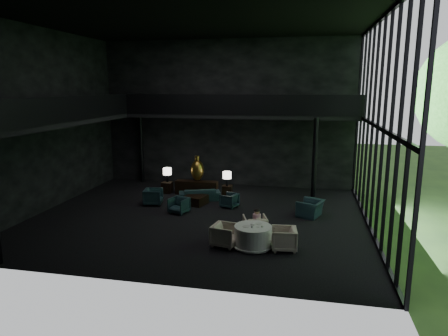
% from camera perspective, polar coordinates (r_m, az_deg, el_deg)
% --- Properties ---
extents(floor, '(14.00, 12.00, 0.02)m').
position_cam_1_polar(floor, '(17.23, -3.55, -6.99)').
color(floor, black).
rests_on(floor, ground).
extents(ceiling, '(14.00, 12.00, 0.02)m').
position_cam_1_polar(ceiling, '(16.54, -3.91, 20.32)').
color(ceiling, black).
rests_on(ceiling, ground).
extents(wall_back, '(14.00, 0.04, 8.00)m').
position_cam_1_polar(wall_back, '(22.23, 0.39, 7.75)').
color(wall_back, black).
rests_on(wall_back, ground).
extents(wall_front, '(14.00, 0.04, 8.00)m').
position_cam_1_polar(wall_front, '(10.77, -12.16, 3.44)').
color(wall_front, black).
rests_on(wall_front, ground).
extents(wall_left, '(0.04, 12.00, 8.00)m').
position_cam_1_polar(wall_left, '(19.46, -24.15, 6.21)').
color(wall_left, black).
rests_on(wall_left, ground).
extents(curtain_wall, '(0.20, 12.00, 8.00)m').
position_cam_1_polar(curtain_wall, '(16.04, 21.10, 5.52)').
color(curtain_wall, black).
rests_on(curtain_wall, ground).
extents(mezzanine_left, '(2.00, 12.00, 0.25)m').
position_cam_1_polar(mezzanine_left, '(18.89, -21.67, 6.27)').
color(mezzanine_left, black).
rests_on(mezzanine_left, wall_left).
extents(mezzanine_back, '(12.00, 2.00, 0.25)m').
position_cam_1_polar(mezzanine_back, '(21.07, 2.55, 7.53)').
color(mezzanine_back, black).
rests_on(mezzanine_back, wall_back).
extents(railing_left, '(0.06, 12.00, 1.00)m').
position_cam_1_polar(railing_left, '(18.33, -19.16, 8.19)').
color(railing_left, black).
rests_on(railing_left, mezzanine_left).
extents(railing_back, '(12.00, 0.06, 1.00)m').
position_cam_1_polar(railing_back, '(20.05, 2.10, 9.04)').
color(railing_back, black).
rests_on(railing_back, mezzanine_back).
extents(column_nw, '(0.24, 0.24, 4.00)m').
position_cam_1_polar(column_nw, '(23.65, -11.74, 2.86)').
color(column_nw, black).
rests_on(column_nw, floor).
extents(column_ne, '(0.24, 0.24, 4.00)m').
position_cam_1_polar(column_ne, '(20.07, 12.81, 1.29)').
color(column_ne, black).
rests_on(column_ne, floor).
extents(console, '(2.19, 0.50, 0.70)m').
position_cam_1_polar(console, '(20.71, -3.93, -2.81)').
color(console, black).
rests_on(console, floor).
extents(bronze_urn, '(0.69, 0.69, 1.28)m').
position_cam_1_polar(bronze_urn, '(20.67, -3.83, -0.28)').
color(bronze_urn, olive).
rests_on(bronze_urn, console).
extents(side_table_left, '(0.51, 0.51, 0.56)m').
position_cam_1_polar(side_table_left, '(21.17, -8.13, -2.76)').
color(side_table_left, black).
rests_on(side_table_left, floor).
extents(table_lamp_left, '(0.44, 0.44, 0.74)m').
position_cam_1_polar(table_lamp_left, '(21.08, -8.11, -0.56)').
color(table_lamp_left, black).
rests_on(table_lamp_left, side_table_left).
extents(side_table_right, '(0.48, 0.48, 0.52)m').
position_cam_1_polar(side_table_right, '(20.44, 0.46, -3.22)').
color(side_table_right, black).
rests_on(side_table_right, floor).
extents(table_lamp_right, '(0.44, 0.44, 0.73)m').
position_cam_1_polar(table_lamp_right, '(20.19, 0.43, -1.11)').
color(table_lamp_right, black).
rests_on(table_lamp_right, side_table_right).
extents(sofa, '(2.01, 1.20, 0.76)m').
position_cam_1_polar(sofa, '(19.65, -3.50, -3.50)').
color(sofa, black).
rests_on(sofa, floor).
extents(lounge_armchair_west, '(0.96, 1.01, 0.90)m').
position_cam_1_polar(lounge_armchair_west, '(19.13, -10.08, -3.86)').
color(lounge_armchair_west, '#15343C').
rests_on(lounge_armchair_west, floor).
extents(lounge_armchair_east, '(0.78, 0.80, 0.66)m').
position_cam_1_polar(lounge_armchair_east, '(18.46, 0.76, -4.63)').
color(lounge_armchair_east, black).
rests_on(lounge_armchair_east, floor).
extents(lounge_armchair_south, '(0.90, 0.87, 0.75)m').
position_cam_1_polar(lounge_armchair_south, '(17.73, -6.46, -5.24)').
color(lounge_armchair_south, black).
rests_on(lounge_armchair_south, floor).
extents(window_armchair, '(1.06, 1.28, 0.96)m').
position_cam_1_polar(window_armchair, '(17.53, 12.25, -5.26)').
color(window_armchair, '#1A2D32').
rests_on(window_armchair, floor).
extents(coffee_table, '(1.15, 1.15, 0.42)m').
position_cam_1_polar(coffee_table, '(19.00, -4.08, -4.57)').
color(coffee_table, black).
rests_on(coffee_table, floor).
extents(dining_table, '(1.48, 1.48, 0.75)m').
position_cam_1_polar(dining_table, '(14.09, 4.15, -9.89)').
color(dining_table, white).
rests_on(dining_table, floor).
extents(dining_chair_north, '(1.13, 1.09, 0.94)m').
position_cam_1_polar(dining_chair_north, '(14.98, 4.45, -7.99)').
color(dining_chair_north, tan).
rests_on(dining_chair_north, floor).
extents(dining_chair_east, '(0.95, 1.00, 0.94)m').
position_cam_1_polar(dining_chair_east, '(13.91, 8.56, -9.66)').
color(dining_chair_east, tan).
rests_on(dining_chair_east, floor).
extents(dining_chair_west, '(1.00, 1.05, 0.94)m').
position_cam_1_polar(dining_chair_west, '(14.09, 0.15, -9.25)').
color(dining_chair_west, beige).
rests_on(dining_chair_west, floor).
extents(child, '(0.30, 0.30, 0.64)m').
position_cam_1_polar(child, '(14.85, 4.71, -6.97)').
color(child, '#CC82AA').
rests_on(child, dining_chair_north).
extents(plate_a, '(0.31, 0.31, 0.01)m').
position_cam_1_polar(plate_a, '(13.87, 3.19, -8.33)').
color(plate_a, white).
rests_on(plate_a, dining_table).
extents(plate_b, '(0.27, 0.27, 0.02)m').
position_cam_1_polar(plate_b, '(14.18, 4.98, -7.91)').
color(plate_b, white).
rests_on(plate_b, dining_table).
extents(saucer, '(0.17, 0.17, 0.01)m').
position_cam_1_polar(saucer, '(13.86, 4.91, -8.38)').
color(saucer, white).
rests_on(saucer, dining_table).
extents(coffee_cup, '(0.11, 0.11, 0.07)m').
position_cam_1_polar(coffee_cup, '(13.83, 5.47, -8.27)').
color(coffee_cup, white).
rests_on(coffee_cup, saucer).
extents(cereal_bowl, '(0.16, 0.16, 0.08)m').
position_cam_1_polar(cereal_bowl, '(14.01, 4.12, -8.00)').
color(cereal_bowl, white).
rests_on(cereal_bowl, dining_table).
extents(cream_pot, '(0.08, 0.08, 0.07)m').
position_cam_1_polar(cream_pot, '(13.77, 4.02, -8.38)').
color(cream_pot, '#99999E').
rests_on(cream_pot, dining_table).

